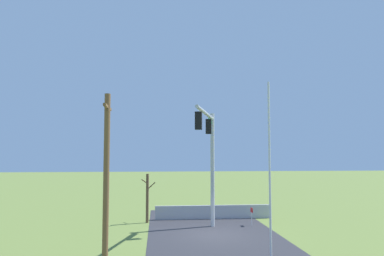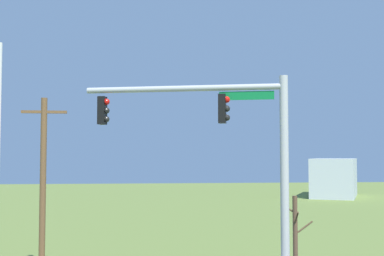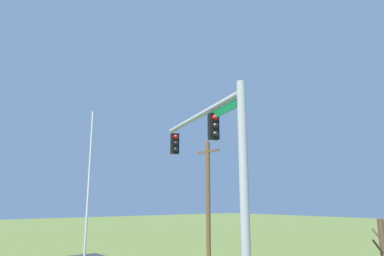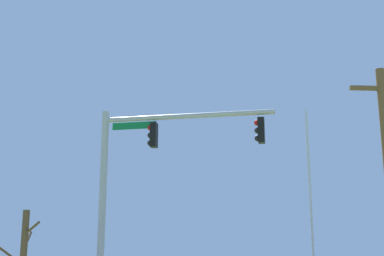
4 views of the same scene
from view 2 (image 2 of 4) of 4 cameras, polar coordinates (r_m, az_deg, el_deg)
signal_mast at (r=16.55m, az=4.71°, el=-2.48°), size 6.61×2.03×7.75m
utility_pole at (r=22.22m, az=-16.53°, el=-6.09°), size 1.90×0.26×7.61m
bare_tree at (r=21.58m, az=11.63°, el=-12.00°), size 1.27×1.02×3.50m
distant_building at (r=66.94m, az=15.81°, el=-5.42°), size 9.18×11.50×4.85m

